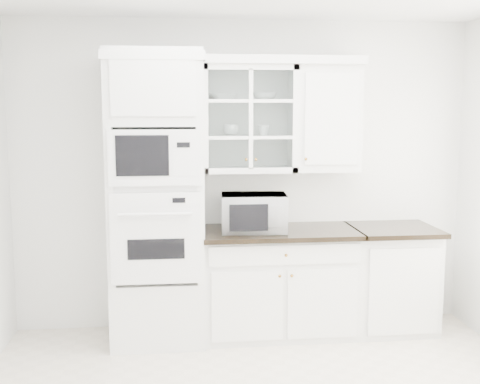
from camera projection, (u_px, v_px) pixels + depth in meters
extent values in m
cube|color=white|center=(243.00, 176.00, 5.31)|extent=(4.00, 0.02, 2.70)
cube|color=white|center=(157.00, 199.00, 4.94)|extent=(0.76, 0.65, 2.40)
cube|color=white|center=(156.00, 239.00, 4.65)|extent=(0.70, 0.03, 0.72)
cube|color=black|center=(156.00, 249.00, 4.64)|extent=(0.44, 0.01, 0.16)
cube|color=white|center=(154.00, 158.00, 4.56)|extent=(0.70, 0.03, 0.43)
cube|color=black|center=(142.00, 156.00, 4.53)|extent=(0.40, 0.01, 0.31)
cube|color=white|center=(279.00, 284.00, 5.18)|extent=(1.30, 0.60, 0.88)
cube|color=black|center=(280.00, 232.00, 5.09)|extent=(1.32, 0.67, 0.04)
cube|color=white|center=(391.00, 280.00, 5.29)|extent=(0.70, 0.60, 0.88)
cube|color=black|center=(394.00, 230.00, 5.19)|extent=(0.72, 0.67, 0.04)
cube|color=white|center=(248.00, 119.00, 5.09)|extent=(0.80, 0.33, 0.90)
cube|color=white|center=(248.00, 137.00, 5.12)|extent=(0.74, 0.29, 0.02)
cube|color=white|center=(248.00, 101.00, 5.07)|extent=(0.74, 0.29, 0.02)
cube|color=white|center=(326.00, 119.00, 5.17)|extent=(0.55, 0.33, 0.90)
cube|color=white|center=(236.00, 60.00, 4.99)|extent=(2.14, 0.38, 0.07)
imported|color=white|center=(254.00, 212.00, 5.03)|extent=(0.57, 0.49, 0.31)
imported|color=white|center=(223.00, 97.00, 5.05)|extent=(0.27, 0.27, 0.05)
imported|color=white|center=(265.00, 96.00, 5.10)|extent=(0.23, 0.23, 0.06)
imported|color=white|center=(231.00, 130.00, 5.11)|extent=(0.16, 0.16, 0.10)
imported|color=white|center=(264.00, 130.00, 5.12)|extent=(0.11, 0.11, 0.09)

